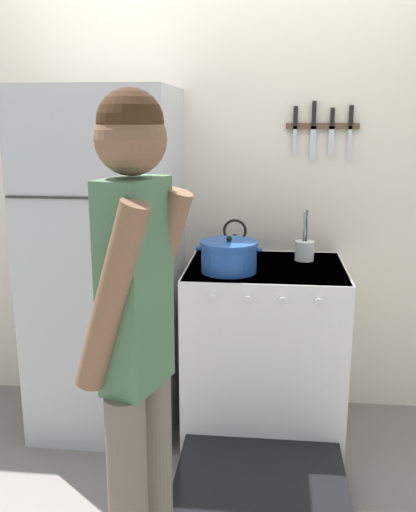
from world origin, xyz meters
TOP-DOWN VIEW (x-y plane):
  - ground_plane at (0.00, 0.00)m, footprint 14.00×14.00m
  - wall_back at (0.00, 0.03)m, footprint 10.00×0.06m
  - refrigerator at (-0.53, -0.32)m, footprint 0.73×0.68m
  - stove_range at (0.30, -0.37)m, footprint 0.79×1.39m
  - dutch_oven_pot at (0.12, -0.46)m, footprint 0.32×0.28m
  - tea_kettle at (0.14, -0.20)m, footprint 0.20×0.16m
  - utensil_jar at (0.50, -0.19)m, footprint 0.10×0.10m
  - person at (-0.08, -1.56)m, footprint 0.34×0.40m
  - wall_knife_strip at (0.58, -0.02)m, footprint 0.38×0.03m

SIDE VIEW (x-z plane):
  - ground_plane at x=0.00m, z-range 0.00..0.00m
  - stove_range at x=0.30m, z-range 0.00..0.90m
  - refrigerator at x=-0.53m, z-range 0.00..1.78m
  - utensil_jar at x=0.50m, z-range 0.83..1.09m
  - tea_kettle at x=0.14m, z-range 0.86..1.07m
  - person at x=-0.08m, z-range 0.12..1.83m
  - dutch_oven_pot at x=0.12m, z-range 0.89..1.07m
  - wall_back at x=0.00m, z-range 0.00..2.55m
  - wall_knife_strip at x=0.58m, z-range 1.44..1.75m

